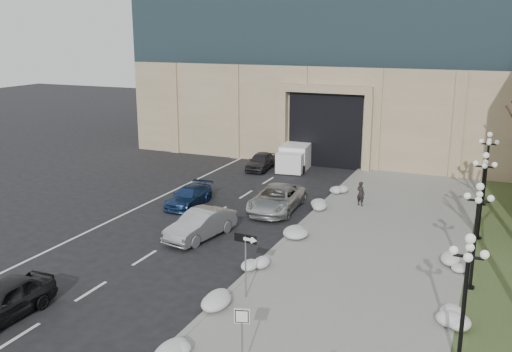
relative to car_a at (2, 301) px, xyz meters
The scene contains 23 objects.
sidewalk 16.11m from the car_a, 44.30° to the left, with size 9.00×40.00×0.12m, color gray.
curb 13.27m from the car_a, 58.02° to the left, with size 0.30×40.00×0.14m, color gray.
car_a is the anchor object (origin of this frame).
car_b 11.11m from the car_a, 75.88° to the left, with size 1.59×4.57×1.51m, color #9A9DA1.
car_c 15.60m from the car_a, 92.86° to the left, with size 1.70×4.19×1.21m, color navy.
car_d 17.44m from the car_a, 74.42° to the left, with size 2.53×5.49×1.53m, color #B7B7B7.
car_e 26.23m from the car_a, 90.69° to the left, with size 1.62×4.01×1.37m, color #2E2E33.
pedestrian 21.59m from the car_a, 64.57° to the left, with size 0.57×0.37×1.55m, color black.
box_truck 28.27m from the car_a, 85.96° to the left, with size 2.75×6.22×1.91m.
one_way_sign 9.69m from the car_a, 32.55° to the left, with size 1.06×0.30×2.84m.
keep_sign 10.01m from the car_a, ahead, with size 0.49×0.18×2.33m.
snow_clump_b 7.31m from the car_a, ahead, with size 1.10×1.60×0.36m, color silver.
snow_clump_c 8.38m from the car_a, 27.50° to the left, with size 1.10×1.60×0.36m, color silver.
snow_clump_d 10.90m from the car_a, 48.85° to the left, with size 1.10×1.60×0.36m, color silver.
snow_clump_e 14.80m from the car_a, 60.10° to the left, with size 1.10×1.60×0.36m, color silver.
snow_clump_f 19.44m from the car_a, 67.85° to the left, with size 1.10×1.60×0.36m, color silver.
snow_clump_g 22.98m from the car_a, 71.14° to the left, with size 1.10×1.60×0.36m, color silver.
snow_clump_i 17.00m from the car_a, 21.28° to the left, with size 1.10×1.60×0.36m, color silver.
snow_clump_j 19.53m from the car_a, 37.18° to the left, with size 1.10×1.60×0.36m, color silver.
lamppost_a 16.80m from the car_a, 11.24° to the left, with size 1.18×1.18×4.76m.
lamppost_b 19.15m from the car_a, 30.84° to the left, with size 1.18×1.18×4.76m.
lamppost_c 23.14m from the car_a, 44.86° to the left, with size 1.18×1.18×4.76m.
lamppost_d 28.09m from the car_a, 54.34° to the left, with size 1.18×1.18×4.76m.
Camera 1 is at (8.77, -11.65, 10.79)m, focal length 40.00 mm.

